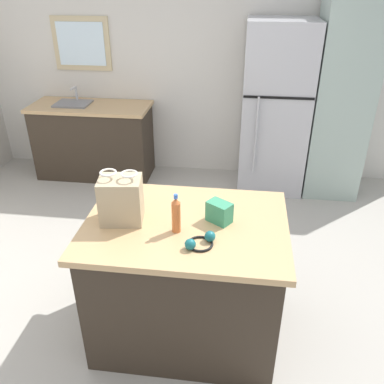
{
  "coord_description": "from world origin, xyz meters",
  "views": [
    {
      "loc": [
        0.49,
        -2.33,
        2.29
      ],
      "look_at": [
        0.19,
        0.05,
        0.97
      ],
      "focal_mm": 37.91,
      "sensor_mm": 36.0,
      "label": 1
    }
  ],
  "objects_px": {
    "tall_cabinet": "(341,98)",
    "shopping_bag": "(121,200)",
    "refrigerator": "(275,110)",
    "ear_defenders": "(200,242)",
    "small_box": "(219,212)",
    "bottle": "(176,215)",
    "kitchen_island": "(186,279)"
  },
  "relations": [
    {
      "from": "tall_cabinet",
      "to": "shopping_bag",
      "type": "relative_size",
      "value": 6.57
    },
    {
      "from": "refrigerator",
      "to": "ear_defenders",
      "type": "height_order",
      "value": "refrigerator"
    },
    {
      "from": "refrigerator",
      "to": "shopping_bag",
      "type": "relative_size",
      "value": 5.61
    },
    {
      "from": "small_box",
      "to": "shopping_bag",
      "type": "bearing_deg",
      "value": -174.13
    },
    {
      "from": "shopping_bag",
      "to": "bottle",
      "type": "height_order",
      "value": "shopping_bag"
    },
    {
      "from": "bottle",
      "to": "ear_defenders",
      "type": "bearing_deg",
      "value": -37.5
    },
    {
      "from": "shopping_bag",
      "to": "bottle",
      "type": "xyz_separation_m",
      "value": [
        0.35,
        -0.08,
        -0.03
      ]
    },
    {
      "from": "shopping_bag",
      "to": "ear_defenders",
      "type": "distance_m",
      "value": 0.56
    },
    {
      "from": "refrigerator",
      "to": "tall_cabinet",
      "type": "distance_m",
      "value": 0.69
    },
    {
      "from": "shopping_bag",
      "to": "ear_defenders",
      "type": "xyz_separation_m",
      "value": [
        0.51,
        -0.2,
        -0.12
      ]
    },
    {
      "from": "tall_cabinet",
      "to": "bottle",
      "type": "relative_size",
      "value": 8.71
    },
    {
      "from": "small_box",
      "to": "refrigerator",
      "type": "bearing_deg",
      "value": 78.82
    },
    {
      "from": "refrigerator",
      "to": "tall_cabinet",
      "type": "relative_size",
      "value": 0.85
    },
    {
      "from": "shopping_bag",
      "to": "tall_cabinet",
      "type": "bearing_deg",
      "value": 53.87
    },
    {
      "from": "kitchen_island",
      "to": "small_box",
      "type": "height_order",
      "value": "small_box"
    },
    {
      "from": "small_box",
      "to": "tall_cabinet",
      "type": "bearing_deg",
      "value": 63.85
    },
    {
      "from": "refrigerator",
      "to": "small_box",
      "type": "distance_m",
      "value": 2.35
    },
    {
      "from": "kitchen_island",
      "to": "shopping_bag",
      "type": "height_order",
      "value": "shopping_bag"
    },
    {
      "from": "tall_cabinet",
      "to": "shopping_bag",
      "type": "height_order",
      "value": "tall_cabinet"
    },
    {
      "from": "shopping_bag",
      "to": "bottle",
      "type": "bearing_deg",
      "value": -12.65
    },
    {
      "from": "refrigerator",
      "to": "bottle",
      "type": "xyz_separation_m",
      "value": [
        -0.7,
        -2.44,
        0.1
      ]
    },
    {
      "from": "small_box",
      "to": "kitchen_island",
      "type": "bearing_deg",
      "value": -169.13
    },
    {
      "from": "tall_cabinet",
      "to": "small_box",
      "type": "height_order",
      "value": "tall_cabinet"
    },
    {
      "from": "shopping_bag",
      "to": "bottle",
      "type": "relative_size",
      "value": 1.32
    },
    {
      "from": "bottle",
      "to": "kitchen_island",
      "type": "bearing_deg",
      "value": 67.47
    },
    {
      "from": "kitchen_island",
      "to": "bottle",
      "type": "relative_size",
      "value": 5.03
    },
    {
      "from": "refrigerator",
      "to": "tall_cabinet",
      "type": "bearing_deg",
      "value": 0.02
    },
    {
      "from": "ear_defenders",
      "to": "kitchen_island",
      "type": "bearing_deg",
      "value": 117.36
    },
    {
      "from": "tall_cabinet",
      "to": "bottle",
      "type": "bearing_deg",
      "value": -119.38
    },
    {
      "from": "shopping_bag",
      "to": "ear_defenders",
      "type": "relative_size",
      "value": 1.57
    },
    {
      "from": "tall_cabinet",
      "to": "ear_defenders",
      "type": "relative_size",
      "value": 10.29
    },
    {
      "from": "tall_cabinet",
      "to": "ear_defenders",
      "type": "bearing_deg",
      "value": -115.44
    }
  ]
}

